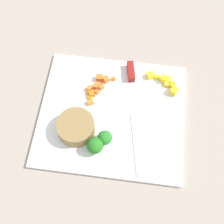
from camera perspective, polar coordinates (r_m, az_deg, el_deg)
ground_plane at (r=0.88m, az=-0.00°, el=-0.62°), size 4.00×4.00×0.00m
cutting_board at (r=0.87m, az=-0.00°, el=-0.45°), size 0.41×0.36×0.01m
prep_bowl at (r=0.84m, az=-6.69°, el=-2.80°), size 0.10×0.10×0.04m
chef_knife at (r=0.89m, az=3.94°, el=3.23°), size 0.09×0.34×0.02m
carrot_dice_0 at (r=0.89m, az=-4.03°, el=2.69°), size 0.01×0.01×0.01m
carrot_dice_1 at (r=0.90m, az=-2.80°, el=3.75°), size 0.01×0.01×0.01m
carrot_dice_2 at (r=0.89m, az=-3.76°, el=3.35°), size 0.02×0.02×0.02m
carrot_dice_3 at (r=0.90m, az=-4.24°, el=4.37°), size 0.02×0.02×0.01m
carrot_dice_4 at (r=0.90m, az=-2.96°, el=4.81°), size 0.02×0.02×0.01m
carrot_dice_5 at (r=0.91m, az=-2.48°, el=5.22°), size 0.01×0.01×0.01m
carrot_dice_6 at (r=0.88m, az=-4.02°, el=1.82°), size 0.02×0.02×0.01m
carrot_dice_7 at (r=0.91m, az=-1.15°, el=6.06°), size 0.02×0.02×0.02m
carrot_dice_8 at (r=0.90m, az=-4.39°, el=3.55°), size 0.01×0.01×0.01m
carrot_dice_9 at (r=0.90m, az=-1.96°, el=4.63°), size 0.02×0.02×0.01m
carrot_dice_10 at (r=0.92m, az=0.23°, el=6.16°), size 0.01×0.01×0.01m
carrot_dice_11 at (r=0.92m, az=-2.36°, el=6.35°), size 0.02×0.02×0.02m
pepper_dice_0 at (r=0.93m, az=8.24°, el=6.46°), size 0.02×0.02×0.01m
pepper_dice_1 at (r=0.93m, az=9.51°, el=6.15°), size 0.02×0.02×0.02m
pepper_dice_2 at (r=0.93m, az=7.12°, el=6.73°), size 0.03×0.03×0.02m
pepper_dice_3 at (r=0.92m, az=10.12°, el=5.09°), size 0.02×0.02×0.01m
pepper_dice_4 at (r=0.91m, az=11.36°, el=3.81°), size 0.03×0.03×0.02m
pepper_dice_5 at (r=0.93m, az=10.45°, el=5.86°), size 0.02×0.02×0.01m
pepper_dice_6 at (r=0.92m, az=11.09°, el=4.96°), size 0.02×0.02×0.02m
broccoli_floret_0 at (r=0.81m, az=-1.31°, el=-4.79°), size 0.04×0.04×0.04m
broccoli_floret_1 at (r=0.81m, az=-3.18°, el=-6.23°), size 0.04×0.04×0.05m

